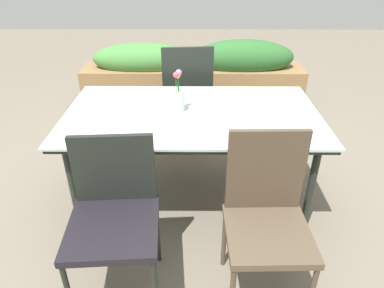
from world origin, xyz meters
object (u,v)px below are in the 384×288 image
dining_table (192,119)px  planter_box (194,76)px  flower_vase (179,97)px  chair_near_left (114,210)px  chair_near_right (267,211)px  chair_far_side (187,92)px

dining_table → planter_box: 1.75m
flower_vase → planter_box: size_ratio=0.12×
dining_table → flower_vase: (-0.09, 0.01, 0.16)m
dining_table → chair_near_left: size_ratio=1.96×
chair_near_left → chair_near_right: bearing=176.6°
flower_vase → planter_box: flower_vase is taller
chair_far_side → chair_near_right: chair_far_side is taller
chair_far_side → chair_near_left: 1.68m
flower_vase → planter_box: bearing=86.5°
chair_far_side → flower_vase: flower_vase is taller
dining_table → chair_near_right: bearing=-64.1°
chair_near_right → flower_vase: bearing=-60.9°
chair_far_side → planter_box: bearing=81.0°
chair_near_right → planter_box: (-0.39, 2.55, -0.14)m
chair_near_left → flower_vase: bearing=-114.4°
dining_table → chair_near_left: chair_near_left is taller
planter_box → dining_table: bearing=-90.4°
dining_table → flower_vase: flower_vase is taller
dining_table → chair_far_side: 0.82m
dining_table → flower_vase: 0.18m
chair_near_left → flower_vase: (0.31, 0.84, 0.29)m
chair_near_left → planter_box: bearing=-103.2°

